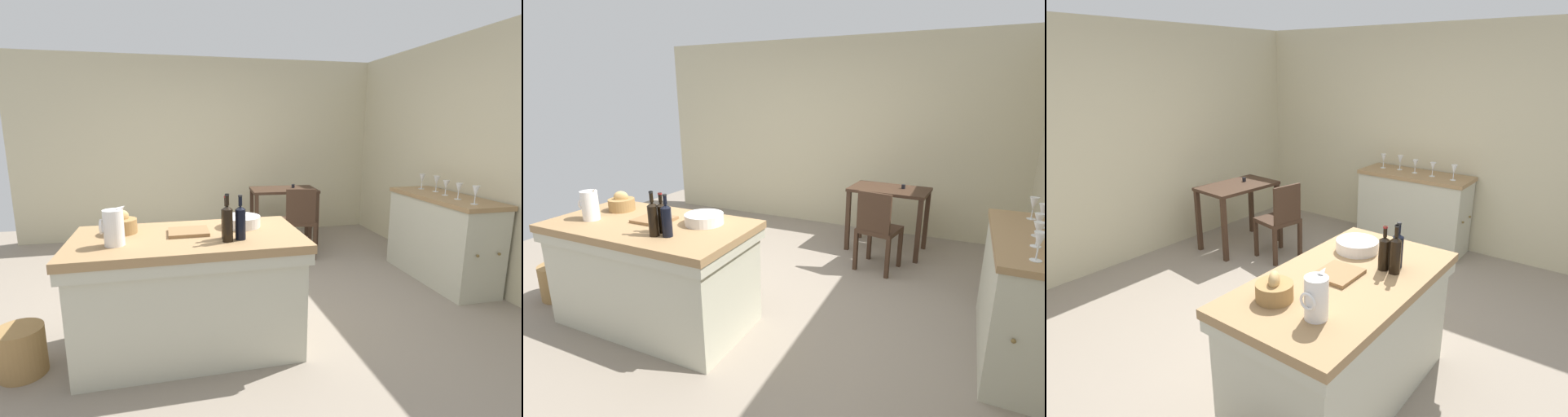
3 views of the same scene
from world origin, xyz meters
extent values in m
plane|color=gray|center=(0.00, 0.00, 0.00)|extent=(6.76, 6.76, 0.00)
cube|color=beige|center=(0.00, 2.60, 1.30)|extent=(5.32, 0.12, 2.60)
cube|color=#99754C|center=(-0.43, -0.59, 0.84)|extent=(1.62, 0.88, 0.06)
cube|color=#BCBAA3|center=(-0.43, -0.59, 0.77)|extent=(1.60, 0.86, 0.08)
cube|color=#BCBAA3|center=(-0.43, -0.59, 0.41)|extent=(1.54, 0.80, 0.81)
cube|color=#99754C|center=(2.26, 0.15, 0.90)|extent=(0.52, 1.29, 0.04)
cube|color=#BCBAA3|center=(2.26, 0.15, 0.44)|extent=(0.49, 1.26, 0.88)
sphere|color=brown|center=(2.14, -0.50, 0.48)|extent=(0.03, 0.03, 0.03)
cube|color=#3D281C|center=(0.99, 1.85, 0.76)|extent=(0.94, 0.62, 0.04)
cube|color=#3D281C|center=(0.56, 1.63, 0.37)|extent=(0.05, 0.05, 0.74)
cube|color=#3D281C|center=(1.39, 1.57, 0.37)|extent=(0.05, 0.05, 0.74)
cube|color=#3D281C|center=(0.60, 2.12, 0.37)|extent=(0.05, 0.05, 0.74)
cube|color=#3D281C|center=(1.42, 2.06, 0.37)|extent=(0.05, 0.05, 0.74)
cylinder|color=black|center=(1.15, 1.89, 0.80)|extent=(0.04, 0.04, 0.05)
cube|color=#3D281C|center=(1.02, 1.24, 0.45)|extent=(0.47, 0.47, 0.04)
cube|color=#3D281C|center=(0.98, 1.07, 0.68)|extent=(0.36, 0.10, 0.42)
cube|color=#3D281C|center=(1.23, 1.39, 0.22)|extent=(0.05, 0.05, 0.43)
cube|color=#3D281C|center=(0.88, 1.45, 0.22)|extent=(0.05, 0.05, 0.43)
cube|color=#3D281C|center=(1.16, 1.03, 0.22)|extent=(0.05, 0.05, 0.43)
cube|color=#3D281C|center=(0.81, 1.10, 0.22)|extent=(0.05, 0.05, 0.43)
cylinder|color=white|center=(-0.92, -0.73, 0.99)|extent=(0.13, 0.13, 0.24)
cone|color=white|center=(-0.86, -0.73, 1.12)|extent=(0.07, 0.04, 0.06)
torus|color=white|center=(-0.99, -0.73, 1.00)|extent=(0.02, 0.10, 0.10)
cylinder|color=white|center=(-0.02, -0.44, 0.91)|extent=(0.30, 0.30, 0.08)
cylinder|color=olive|center=(-0.90, -0.43, 0.92)|extent=(0.22, 0.22, 0.10)
ellipsoid|color=tan|center=(-0.90, -0.43, 1.00)|extent=(0.14, 0.12, 0.10)
cube|color=olive|center=(-0.43, -0.55, 0.88)|extent=(0.29, 0.25, 0.02)
cylinder|color=black|center=(-0.09, -0.78, 0.98)|extent=(0.07, 0.07, 0.21)
cone|color=black|center=(-0.09, -0.78, 1.10)|extent=(0.07, 0.07, 0.02)
cylinder|color=black|center=(-0.09, -0.78, 1.15)|extent=(0.03, 0.03, 0.07)
cylinder|color=black|center=(-0.09, -0.78, 1.18)|extent=(0.03, 0.03, 0.01)
cylinder|color=black|center=(-0.18, -0.73, 0.97)|extent=(0.07, 0.07, 0.20)
cone|color=black|center=(-0.18, -0.73, 1.09)|extent=(0.07, 0.07, 0.02)
cylinder|color=black|center=(-0.18, -0.73, 1.14)|extent=(0.03, 0.03, 0.07)
cylinder|color=maroon|center=(-0.18, -0.73, 1.17)|extent=(0.03, 0.03, 0.01)
cylinder|color=black|center=(-0.18, -0.81, 0.98)|extent=(0.07, 0.07, 0.22)
cone|color=black|center=(-0.18, -0.81, 1.11)|extent=(0.07, 0.07, 0.03)
cylinder|color=black|center=(-0.18, -0.81, 1.16)|extent=(0.03, 0.03, 0.08)
cylinder|color=black|center=(-0.18, -0.81, 1.19)|extent=(0.03, 0.03, 0.01)
cylinder|color=white|center=(2.21, -0.31, 0.92)|extent=(0.06, 0.06, 0.00)
cylinder|color=white|center=(2.21, -0.31, 0.96)|extent=(0.01, 0.01, 0.07)
cone|color=white|center=(2.21, -0.31, 1.05)|extent=(0.07, 0.07, 0.10)
cylinder|color=white|center=(2.24, -0.06, 0.92)|extent=(0.06, 0.06, 0.00)
cylinder|color=white|center=(2.24, -0.06, 0.96)|extent=(0.01, 0.01, 0.07)
cone|color=white|center=(2.24, -0.06, 1.04)|extent=(0.07, 0.07, 0.09)
cylinder|color=white|center=(2.27, 0.17, 0.92)|extent=(0.06, 0.06, 0.00)
cylinder|color=white|center=(2.27, 0.17, 0.96)|extent=(0.01, 0.01, 0.06)
cone|color=white|center=(2.27, 0.17, 1.04)|extent=(0.07, 0.07, 0.09)
cylinder|color=white|center=(2.32, 0.39, 0.92)|extent=(0.06, 0.06, 0.00)
cylinder|color=white|center=(2.32, 0.39, 0.96)|extent=(0.01, 0.01, 0.07)
cone|color=white|center=(2.32, 0.39, 1.05)|extent=(0.07, 0.07, 0.10)
cylinder|color=white|center=(2.29, 0.60, 0.92)|extent=(0.06, 0.06, 0.00)
cylinder|color=white|center=(2.29, 0.60, 0.96)|extent=(0.01, 0.01, 0.07)
cone|color=white|center=(2.29, 0.60, 1.05)|extent=(0.07, 0.07, 0.10)
cylinder|color=olive|center=(-1.57, -0.68, 0.17)|extent=(0.30, 0.30, 0.33)
camera|label=1|loc=(-0.54, -3.34, 1.64)|focal=26.99mm
camera|label=2|loc=(1.77, -2.81, 1.83)|focal=26.97mm
camera|label=3|loc=(-2.57, -1.94, 2.15)|focal=30.64mm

